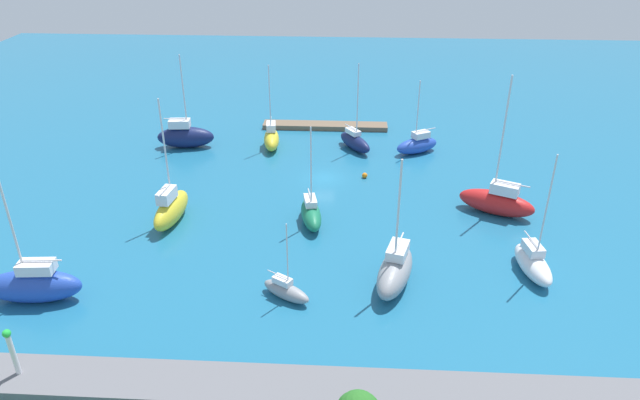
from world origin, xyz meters
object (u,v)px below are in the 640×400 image
at_px(sailboat_blue_center_basin, 417,145).
at_px(sailboat_yellow_west_end, 171,208).
at_px(sailboat_white_inner_mooring, 533,263).
at_px(sailboat_gray_lone_south, 395,270).
at_px(sailboat_yellow_by_breakwater, 271,138).
at_px(sailboat_navy_along_channel, 355,141).
at_px(sailboat_navy_outer_mooring, 185,136).
at_px(sailboat_red_off_beacon, 497,201).
at_px(pier_dock, 325,126).
at_px(sailboat_blue_far_north, 34,284).
at_px(mooring_buoy_orange, 365,175).
at_px(harbor_beacon, 11,349).
at_px(sailboat_gray_mid_basin, 286,290).
at_px(sailboat_green_east_end, 311,213).

bearing_deg(sailboat_blue_center_basin, sailboat_yellow_west_end, 6.98).
relative_size(sailboat_white_inner_mooring, sailboat_gray_lone_south, 0.97).
relative_size(sailboat_white_inner_mooring, sailboat_yellow_by_breakwater, 1.04).
bearing_deg(sailboat_yellow_west_end, sailboat_navy_along_channel, -35.16).
bearing_deg(sailboat_navy_outer_mooring, sailboat_white_inner_mooring, -40.37).
relative_size(sailboat_white_inner_mooring, sailboat_red_off_beacon, 0.78).
relative_size(sailboat_yellow_west_end, sailboat_navy_outer_mooring, 1.06).
bearing_deg(sailboat_navy_along_channel, pier_dock, 175.40).
bearing_deg(sailboat_navy_outer_mooring, sailboat_blue_far_north, -101.22).
bearing_deg(sailboat_yellow_west_end, sailboat_navy_outer_mooring, 18.07).
bearing_deg(mooring_buoy_orange, harbor_beacon, 55.75).
height_order(sailboat_red_off_beacon, sailboat_yellow_by_breakwater, sailboat_red_off_beacon).
xyz_separation_m(pier_dock, sailboat_blue_center_basin, (-12.60, 8.62, 0.83)).
bearing_deg(sailboat_yellow_west_end, mooring_buoy_orange, -52.22).
bearing_deg(sailboat_gray_lone_south, sailboat_blue_center_basin, -172.68).
bearing_deg(sailboat_white_inner_mooring, sailboat_yellow_by_breakwater, -144.59).
bearing_deg(sailboat_yellow_by_breakwater, sailboat_white_inner_mooring, 36.94).
distance_m(sailboat_navy_outer_mooring, sailboat_red_off_beacon, 41.44).
distance_m(sailboat_gray_mid_basin, sailboat_red_off_beacon, 26.29).
relative_size(harbor_beacon, mooring_buoy_orange, 5.67).
height_order(harbor_beacon, sailboat_white_inner_mooring, sailboat_white_inner_mooring).
height_order(pier_dock, sailboat_gray_mid_basin, sailboat_gray_mid_basin).
bearing_deg(harbor_beacon, sailboat_blue_far_north, -68.23).
bearing_deg(sailboat_gray_mid_basin, mooring_buoy_orange, 105.78).
bearing_deg(sailboat_blue_center_basin, sailboat_gray_mid_basin, 37.11).
distance_m(sailboat_navy_outer_mooring, sailboat_yellow_by_breakwater, 11.64).
height_order(sailboat_navy_outer_mooring, sailboat_blue_far_north, sailboat_blue_far_north).
relative_size(sailboat_red_off_beacon, sailboat_blue_far_north, 1.07).
relative_size(sailboat_navy_outer_mooring, sailboat_navy_along_channel, 1.07).
xyz_separation_m(sailboat_yellow_west_end, sailboat_blue_far_north, (7.65, 13.62, -0.03)).
height_order(harbor_beacon, sailboat_blue_far_north, sailboat_blue_far_north).
distance_m(harbor_beacon, sailboat_yellow_west_end, 23.64).
distance_m(sailboat_yellow_west_end, sailboat_blue_center_basin, 33.81).
distance_m(harbor_beacon, mooring_buoy_orange, 42.72).
relative_size(sailboat_yellow_west_end, sailboat_yellow_by_breakwater, 1.17).
relative_size(sailboat_yellow_by_breakwater, sailboat_gray_lone_south, 0.93).
bearing_deg(sailboat_blue_far_north, sailboat_navy_outer_mooring, -100.89).
height_order(sailboat_navy_outer_mooring, sailboat_green_east_end, sailboat_navy_outer_mooring).
bearing_deg(pier_dock, sailboat_navy_along_channel, 118.85).
height_order(harbor_beacon, mooring_buoy_orange, harbor_beacon).
bearing_deg(sailboat_navy_outer_mooring, sailboat_gray_mid_basin, -67.11).
xyz_separation_m(sailboat_navy_outer_mooring, mooring_buoy_orange, (-24.11, 8.38, -1.28)).
bearing_deg(sailboat_navy_along_channel, sailboat_navy_outer_mooring, -122.26).
bearing_deg(pier_dock, sailboat_navy_outer_mooring, 24.41).
relative_size(sailboat_red_off_beacon, sailboat_gray_lone_south, 1.24).
xyz_separation_m(pier_dock, sailboat_navy_outer_mooring, (18.50, 8.40, 1.27)).
height_order(sailboat_white_inner_mooring, mooring_buoy_orange, sailboat_white_inner_mooring).
relative_size(sailboat_green_east_end, sailboat_blue_far_north, 0.77).
xyz_separation_m(sailboat_white_inner_mooring, sailboat_green_east_end, (20.49, -7.96, 0.01)).
height_order(harbor_beacon, sailboat_navy_along_channel, sailboat_navy_along_channel).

